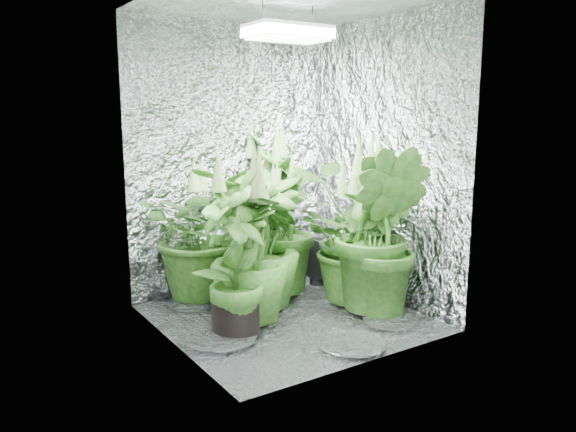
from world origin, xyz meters
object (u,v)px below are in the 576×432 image
Objects in this scene: plant_g at (380,233)px; plant_h at (262,243)px; plant_c at (280,229)px; plant_f at (234,252)px; circulation_fan at (317,265)px; grow_lamp at (288,33)px; plant_d at (250,252)px; plant_a at (204,233)px; plant_e at (356,236)px; plant_b at (275,211)px.

plant_g reaches higher than plant_h.
plant_c is 0.87m from plant_f.
plant_c reaches higher than plant_h.
plant_h is at bearing -176.80° from circulation_fan.
plant_f is 0.94× the size of plant_g.
grow_lamp is 0.44× the size of plant_f.
plant_d is at bearing -170.95° from circulation_fan.
plant_h is at bearing -142.15° from plant_c.
plant_d is at bearing -140.09° from plant_c.
circulation_fan is at bearing -9.45° from plant_a.
grow_lamp is 0.44× the size of plant_a.
plant_c is at bearing 39.48° from plant_f.
plant_e is 0.27m from plant_g.
plant_b is at bearing 111.03° from plant_e.
plant_b reaches higher than plant_c.
plant_g reaches higher than plant_e.
plant_a is at bearing 132.13° from plant_g.
plant_b reaches higher than plant_f.
plant_f is (-0.44, -0.09, -1.30)m from grow_lamp.
plant_g is (0.97, -0.20, 0.04)m from plant_f.
plant_g is at bearing -11.65° from plant_f.
plant_g is at bearing -28.21° from grow_lamp.
plant_d is 0.80m from plant_e.
plant_f is 1.24m from circulation_fan.
plant_b is (0.60, -0.00, 0.09)m from plant_a.
plant_h is (0.25, -0.40, -0.03)m from plant_a.
plant_a is 0.88× the size of plant_b.
plant_c is 1.03× the size of plant_e.
plant_d is at bearing -137.14° from plant_h.
plant_g is (0.84, -0.93, 0.06)m from plant_a.
plant_b reaches higher than circulation_fan.
plant_c reaches higher than plant_a.
grow_lamp is at bearing 151.79° from plant_g.
grow_lamp reaches higher than plant_a.
plant_g reaches higher than plant_f.
plant_h reaches higher than circulation_fan.
plant_e is 0.91× the size of plant_f.
plant_f reaches higher than circulation_fan.
plant_b reaches higher than plant_d.
plant_d is at bearing 155.28° from plant_g.
plant_b reaches higher than plant_e.
plant_f is 1.00m from plant_g.
plant_b is at bearing 46.34° from plant_d.
plant_a reaches higher than circulation_fan.
plant_b is 0.55m from circulation_fan.
plant_d is 0.98× the size of plant_h.
grow_lamp is at bearing 11.01° from plant_f.
plant_c is at bearing 39.91° from plant_d.
grow_lamp is 1.35× the size of circulation_fan.
plant_e is at bearing -111.91° from circulation_fan.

